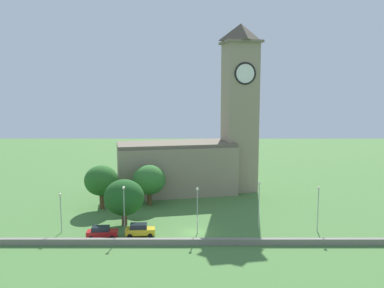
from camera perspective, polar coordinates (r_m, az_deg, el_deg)
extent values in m
plane|color=#477538|center=(79.25, 0.16, -8.30)|extent=(200.00, 200.00, 0.00)
cube|color=gray|center=(86.96, -2.26, -3.48)|extent=(25.46, 14.65, 9.92)
cube|color=#675C4A|center=(86.07, -2.28, -0.01)|extent=(25.30, 13.85, 0.70)
cube|color=gray|center=(88.70, 6.42, 3.51)|extent=(7.60, 7.60, 30.79)
cube|color=#736753|center=(88.89, 6.58, 13.61)|extent=(8.82, 8.82, 0.50)
pyramid|color=brown|center=(89.12, 6.60, 14.91)|extent=(7.98, 7.98, 3.55)
cylinder|color=white|center=(85.35, 7.20, 9.53)|extent=(4.07, 0.93, 4.13)
torus|color=black|center=(85.35, 7.20, 9.53)|extent=(4.49, 1.25, 4.50)
cylinder|color=white|center=(89.54, 8.54, 9.42)|extent=(0.93, 4.07, 4.13)
torus|color=black|center=(89.54, 8.54, 9.42)|extent=(1.25, 4.49, 4.50)
cube|color=gray|center=(60.19, 0.25, -13.19)|extent=(55.27, 0.70, 0.91)
cube|color=red|center=(63.94, -12.22, -11.83)|extent=(4.56, 2.00, 0.81)
cube|color=#1E232B|center=(63.73, -12.44, -11.21)|extent=(2.59, 1.67, 0.64)
cylinder|color=black|center=(64.67, -10.74, -11.93)|extent=(0.66, 0.35, 0.65)
cylinder|color=black|center=(63.06, -10.93, -12.46)|extent=(0.66, 0.35, 0.65)
cylinder|color=black|center=(65.12, -13.44, -11.87)|extent=(0.66, 0.35, 0.65)
cylinder|color=black|center=(63.52, -13.72, -12.40)|extent=(0.66, 0.35, 0.65)
cube|color=gold|center=(63.68, -7.16, -11.73)|extent=(4.47, 2.00, 0.88)
cube|color=#1E232B|center=(63.44, -7.37, -11.06)|extent=(2.54, 1.67, 0.70)
cylinder|color=black|center=(64.57, -5.76, -11.84)|extent=(0.72, 0.35, 0.70)
cylinder|color=black|center=(62.95, -5.81, -12.37)|extent=(0.72, 0.35, 0.70)
cylinder|color=black|center=(64.74, -8.44, -11.83)|extent=(0.72, 0.35, 0.70)
cylinder|color=black|center=(63.13, -8.57, -12.35)|extent=(0.72, 0.35, 0.70)
cylinder|color=#9EA0A5|center=(67.14, -17.54, -9.16)|extent=(0.14, 0.14, 5.67)
sphere|color=#F4EFCC|center=(66.33, -17.65, -6.63)|extent=(0.44, 0.44, 0.44)
cylinder|color=#9EA0A5|center=(64.41, -9.32, -9.06)|extent=(0.14, 0.14, 6.87)
sphere|color=#F4EFCC|center=(63.45, -9.40, -5.90)|extent=(0.44, 0.44, 0.44)
cylinder|color=#9EA0A5|center=(63.65, 0.66, -9.26)|extent=(0.14, 0.14, 6.66)
sphere|color=#F4EFCC|center=(62.70, 0.66, -6.16)|extent=(0.44, 0.44, 0.44)
cylinder|color=#9EA0A5|center=(65.54, 9.01, -8.61)|extent=(0.14, 0.14, 7.20)
sphere|color=#F4EFCC|center=(64.56, 9.09, -5.36)|extent=(0.44, 0.44, 0.44)
cylinder|color=#9EA0A5|center=(67.35, 16.72, -8.67)|extent=(0.14, 0.14, 6.57)
sphere|color=#F4EFCC|center=(66.46, 16.84, -5.77)|extent=(0.44, 0.44, 0.44)
cylinder|color=brown|center=(68.92, -9.28, -9.98)|extent=(0.89, 0.89, 2.13)
ellipsoid|color=#1E511E|center=(67.95, -9.34, -7.20)|extent=(6.39, 6.39, 5.75)
cylinder|color=brown|center=(79.31, -5.91, -7.37)|extent=(0.86, 0.86, 2.55)
ellipsoid|color=#33702D|center=(78.45, -5.94, -4.86)|extent=(6.12, 6.12, 5.51)
cylinder|color=brown|center=(78.19, -12.27, -7.58)|extent=(0.85, 0.85, 2.98)
ellipsoid|color=#286023|center=(77.28, -12.35, -4.88)|extent=(6.08, 6.08, 5.47)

